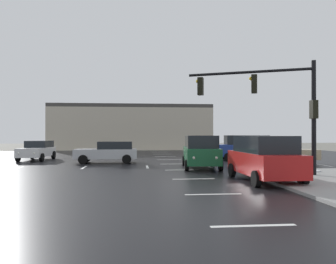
# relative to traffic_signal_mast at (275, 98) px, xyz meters

# --- Properties ---
(ground_plane) EXTENTS (120.00, 120.00, 0.00)m
(ground_plane) POSITION_rel_traffic_signal_mast_xyz_m (-4.29, 5.19, -3.96)
(ground_plane) COLOR slate
(road_asphalt) EXTENTS (44.00, 44.00, 0.02)m
(road_asphalt) POSITION_rel_traffic_signal_mast_xyz_m (-4.29, 5.19, -3.95)
(road_asphalt) COLOR black
(road_asphalt) RESTS_ON ground_plane
(snow_strip_curbside) EXTENTS (4.00, 1.60, 0.06)m
(snow_strip_curbside) POSITION_rel_traffic_signal_mast_xyz_m (0.71, 1.19, -3.79)
(snow_strip_curbside) COLOR white
(snow_strip_curbside) RESTS_ON sidewalk_corner
(lane_markings) EXTENTS (36.15, 36.15, 0.01)m
(lane_markings) POSITION_rel_traffic_signal_mast_xyz_m (-3.09, 3.81, -3.94)
(lane_markings) COLOR silver
(lane_markings) RESTS_ON road_asphalt
(traffic_signal_mast) EXTENTS (5.95, 2.69, 5.61)m
(traffic_signal_mast) POSITION_rel_traffic_signal_mast_xyz_m (0.00, 0.00, 0.00)
(traffic_signal_mast) COLOR black
(traffic_signal_mast) RESTS_ON sidewalk_corner
(strip_building_background) EXTENTS (22.80, 8.00, 6.38)m
(strip_building_background) POSITION_rel_traffic_signal_mast_xyz_m (-7.74, 33.19, -0.77)
(strip_building_background) COLOR #BCB29E
(strip_building_background) RESTS_ON ground_plane
(sedan_white) EXTENTS (2.18, 4.60, 1.58)m
(sedan_white) POSITION_rel_traffic_signal_mast_xyz_m (-15.11, 11.91, -3.11)
(sedan_white) COLOR white
(sedan_white) RESTS_ON road_asphalt
(suv_green) EXTENTS (2.53, 4.97, 2.03)m
(suv_green) POSITION_rel_traffic_signal_mast_xyz_m (-2.98, 4.17, -2.87)
(suv_green) COLOR #195933
(suv_green) RESTS_ON road_asphalt
(sedan_tan) EXTENTS (4.65, 2.34, 1.58)m
(sedan_tan) POSITION_rel_traffic_signal_mast_xyz_m (3.31, 6.54, -3.11)
(sedan_tan) COLOR tan
(sedan_tan) RESTS_ON road_asphalt
(suv_red) EXTENTS (2.20, 4.85, 2.03)m
(suv_red) POSITION_rel_traffic_signal_mast_xyz_m (-1.27, -1.79, -2.87)
(suv_red) COLOR #B21919
(suv_red) RESTS_ON road_asphalt
(sedan_silver) EXTENTS (4.56, 2.08, 1.58)m
(sedan_silver) POSITION_rel_traffic_signal_mast_xyz_m (-9.05, 8.52, -3.11)
(sedan_silver) COLOR #B7BABF
(sedan_silver) RESTS_ON road_asphalt
(suv_blue) EXTENTS (4.98, 2.58, 2.03)m
(suv_blue) POSITION_rel_traffic_signal_mast_xyz_m (1.91, 10.03, -2.87)
(suv_blue) COLOR navy
(suv_blue) RESTS_ON road_asphalt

